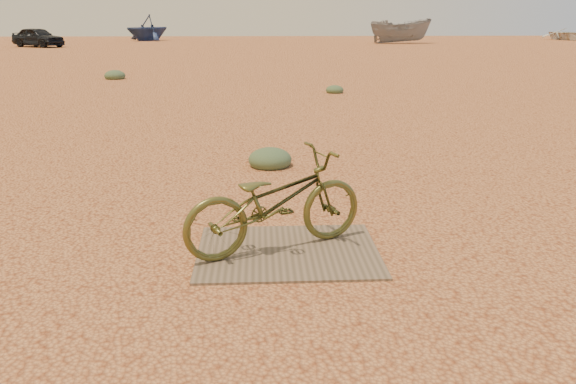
{
  "coord_description": "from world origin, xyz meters",
  "views": [
    {
      "loc": [
        -0.07,
        -4.67,
        2.09
      ],
      "look_at": [
        0.18,
        0.12,
        0.59
      ],
      "focal_mm": 35.0,
      "sensor_mm": 36.0,
      "label": 1
    }
  ],
  "objects_px": {
    "boat_far_left": "(147,28)",
    "boat_mid_right": "(401,31)",
    "bicycle": "(275,202)",
    "car": "(38,37)",
    "boat_far_right": "(572,34)",
    "plywood_board": "(288,251)"
  },
  "relations": [
    {
      "from": "plywood_board",
      "to": "boat_mid_right",
      "type": "height_order",
      "value": "boat_mid_right"
    },
    {
      "from": "car",
      "to": "boat_far_left",
      "type": "relative_size",
      "value": 0.93
    },
    {
      "from": "bicycle",
      "to": "car",
      "type": "bearing_deg",
      "value": -0.78
    },
    {
      "from": "car",
      "to": "bicycle",
      "type": "bearing_deg",
      "value": -126.85
    },
    {
      "from": "boat_far_left",
      "to": "plywood_board",
      "type": "bearing_deg",
      "value": -35.87
    },
    {
      "from": "boat_far_left",
      "to": "boat_mid_right",
      "type": "xyz_separation_m",
      "value": [
        21.35,
        -6.35,
        -0.17
      ]
    },
    {
      "from": "car",
      "to": "boat_far_right",
      "type": "distance_m",
      "value": 45.64
    },
    {
      "from": "car",
      "to": "boat_mid_right",
      "type": "bearing_deg",
      "value": -50.75
    },
    {
      "from": "plywood_board",
      "to": "boat_mid_right",
      "type": "bearing_deg",
      "value": 74.88
    },
    {
      "from": "plywood_board",
      "to": "boat_far_left",
      "type": "xyz_separation_m",
      "value": [
        -10.11,
        47.96,
        1.13
      ]
    },
    {
      "from": "boat_far_left",
      "to": "boat_mid_right",
      "type": "relative_size",
      "value": 0.87
    },
    {
      "from": "bicycle",
      "to": "boat_far_left",
      "type": "bearing_deg",
      "value": -11.89
    },
    {
      "from": "bicycle",
      "to": "boat_mid_right",
      "type": "height_order",
      "value": "boat_mid_right"
    },
    {
      "from": "boat_mid_right",
      "to": "boat_far_left",
      "type": "bearing_deg",
      "value": 70.57
    },
    {
      "from": "plywood_board",
      "to": "bicycle",
      "type": "height_order",
      "value": "bicycle"
    },
    {
      "from": "car",
      "to": "plywood_board",
      "type": "bearing_deg",
      "value": -126.72
    },
    {
      "from": "plywood_board",
      "to": "boat_far_right",
      "type": "distance_m",
      "value": 55.42
    },
    {
      "from": "car",
      "to": "boat_mid_right",
      "type": "distance_m",
      "value": 27.44
    },
    {
      "from": "boat_mid_right",
      "to": "plywood_board",
      "type": "bearing_deg",
      "value": 162.03
    },
    {
      "from": "bicycle",
      "to": "boat_mid_right",
      "type": "relative_size",
      "value": 0.35
    },
    {
      "from": "boat_far_left",
      "to": "bicycle",
      "type": "bearing_deg",
      "value": -35.99
    },
    {
      "from": "boat_mid_right",
      "to": "bicycle",
      "type": "bearing_deg",
      "value": 161.87
    }
  ]
}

